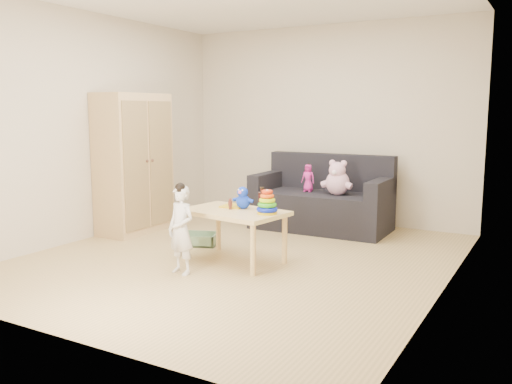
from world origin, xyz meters
The scene contains 13 objects.
room centered at (0.00, 0.00, 1.30)m, with size 4.50×4.50×4.50m.
wardrobe centered at (-1.76, 0.41, 0.84)m, with size 0.47×0.94×1.69m, color tan.
sofa centered at (0.19, 1.65, 0.24)m, with size 1.67×0.84×0.47m, color black.
play_table centered at (0.02, -0.14, 0.26)m, with size 0.99×0.62×0.52m, color #E9D280.
storage_bin centered at (-0.69, 0.25, 0.06)m, with size 0.42×0.31×0.12m, color #658661, non-canonical shape.
toddler centered at (-0.19, -0.71, 0.40)m, with size 0.29×0.20×0.80m, color silver.
pink_bear centered at (0.44, 1.58, 0.65)m, with size 0.31×0.27×0.36m, color #EBADCB, non-canonical shape.
doll centered at (0.02, 1.64, 0.64)m, with size 0.17×0.12×0.34m, color #D82894.
ring_stacker centered at (0.40, -0.15, 0.61)m, with size 0.20×0.20×0.23m.
brown_bottle centered at (0.25, 0.01, 0.62)m, with size 0.08×0.08×0.22m.
blue_plush centered at (0.06, -0.02, 0.63)m, with size 0.19×0.15×0.22m, color blue, non-canonical shape.
wooden_figure centered at (-0.02, -0.14, 0.58)m, with size 0.05×0.04×0.11m, color #5A261B, non-canonical shape.
yellow_book centered at (-0.07, 0.01, 0.53)m, with size 0.22×0.22×0.02m, color gold.
Camera 1 is at (2.78, -4.57, 1.49)m, focal length 38.00 mm.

